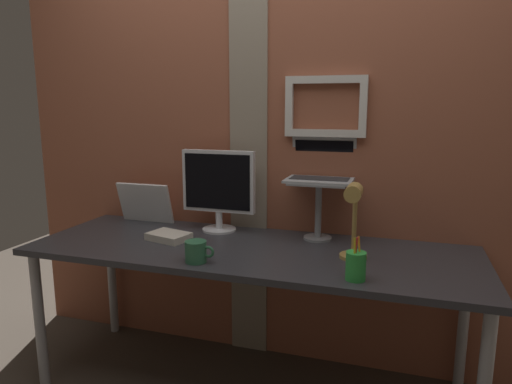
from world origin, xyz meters
TOP-DOWN VIEW (x-y plane):
  - ground_plane at (0.00, 0.00)m, footprint 6.00×6.00m
  - brick_wall_back at (-0.00, 0.36)m, footprint 3.04×0.16m
  - desk at (-0.03, -0.06)m, footprint 2.10×0.72m
  - monitor at (-0.28, 0.18)m, footprint 0.40×0.18m
  - laptop_stand at (0.25, 0.18)m, footprint 0.28×0.22m
  - laptop at (0.25, 0.24)m, footprint 0.33×0.27m
  - whiteboard_panel at (-0.75, 0.21)m, footprint 0.32×0.08m
  - desk_lamp at (0.45, -0.11)m, footprint 0.12×0.20m
  - pen_cup at (0.49, -0.32)m, footprint 0.08×0.08m
  - coffee_mug at (-0.19, -0.32)m, footprint 0.13×0.09m
  - paper_clutter_stack at (-0.46, -0.06)m, footprint 0.23×0.19m

SIDE VIEW (x-z plane):
  - ground_plane at x=0.00m, z-range 0.00..0.00m
  - desk at x=-0.03m, z-range 0.30..1.03m
  - paper_clutter_stack at x=-0.46m, z-range 0.73..0.76m
  - coffee_mug at x=-0.19m, z-range 0.73..0.82m
  - pen_cup at x=0.49m, z-range 0.70..0.87m
  - whiteboard_panel at x=-0.75m, z-range 0.72..0.96m
  - laptop_stand at x=0.25m, z-range 0.78..1.07m
  - desk_lamp at x=0.45m, z-range 0.77..1.11m
  - monitor at x=-0.28m, z-range 0.76..1.19m
  - laptop at x=0.25m, z-range 0.97..1.18m
  - brick_wall_back at x=0.00m, z-range 0.00..2.42m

